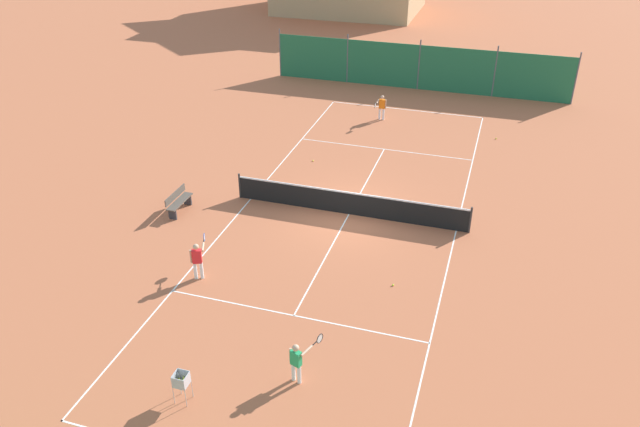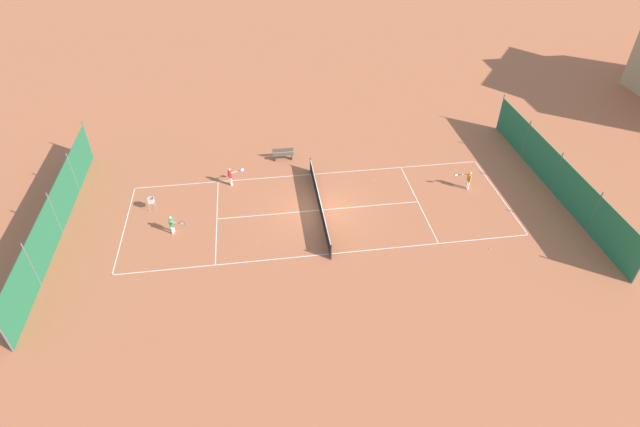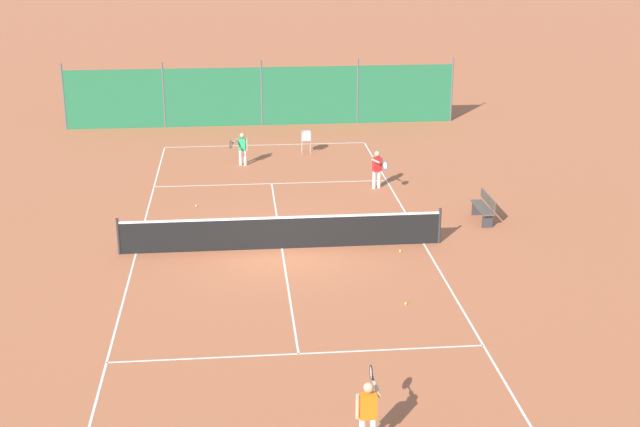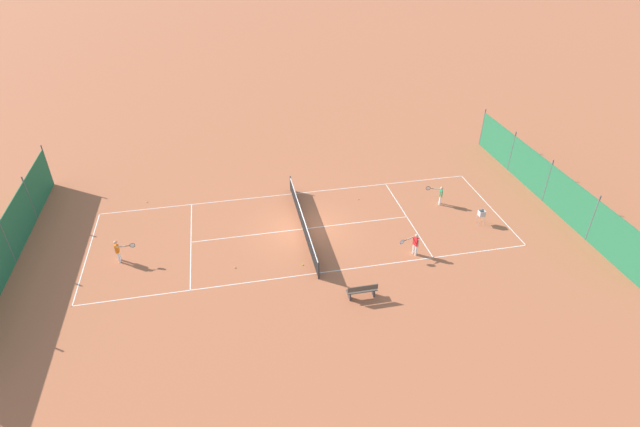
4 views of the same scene
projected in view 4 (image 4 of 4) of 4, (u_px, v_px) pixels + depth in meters
name	position (u px, v px, depth m)	size (l,w,h in m)	color
ground_plane	(303.00, 229.00, 29.12)	(600.00, 600.00, 0.00)	#B7603D
court_line_markings	(303.00, 229.00, 29.12)	(8.25, 23.85, 0.01)	white
tennis_net	(303.00, 222.00, 28.85)	(9.18, 0.08, 1.06)	#2D2D2D
windscreen_fence_far	(7.00, 243.00, 25.76)	(17.28, 0.08, 2.90)	#236B42
windscreen_fence_near	(547.00, 183.00, 31.06)	(17.28, 0.08, 2.90)	#236B42
player_near_baseline	(118.00, 250.00, 26.19)	(0.45, 1.07, 1.31)	white
player_far_service	(415.00, 243.00, 26.68)	(0.42, 1.12, 1.32)	white
player_near_service	(440.00, 194.00, 31.06)	(0.68, 0.96, 1.25)	white
tennis_ball_far_corner	(235.00, 267.00, 26.10)	(0.07, 0.07, 0.07)	#CCE033
tennis_ball_service_box	(303.00, 265.00, 26.28)	(0.07, 0.07, 0.07)	#CCE033
tennis_ball_mid_court	(358.00, 199.00, 31.89)	(0.07, 0.07, 0.07)	#CCE033
tennis_ball_alley_left	(147.00, 202.00, 31.60)	(0.07, 0.07, 0.07)	#CCE033
ball_hopper	(481.00, 214.00, 29.27)	(0.36, 0.36, 0.89)	#B7B7BC
courtside_bench	(362.00, 291.00, 23.97)	(0.36, 1.50, 0.84)	#51473D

